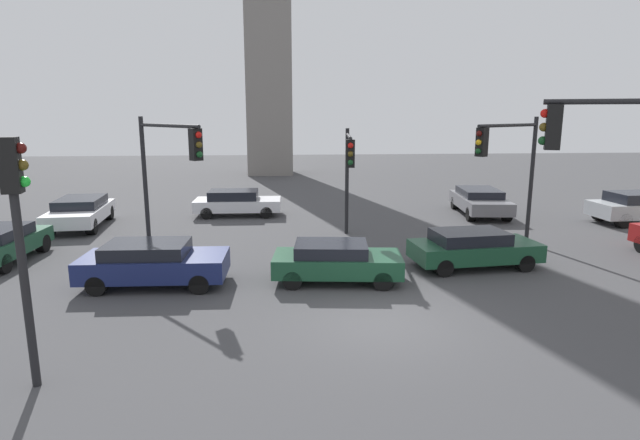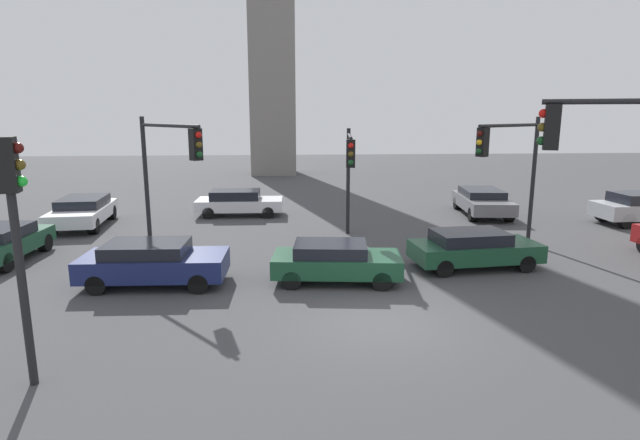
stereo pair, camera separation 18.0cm
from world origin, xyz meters
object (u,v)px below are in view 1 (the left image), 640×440
(traffic_light_3, at_px, (349,163))
(car_5, at_px, (473,248))
(traffic_light_2, at_px, (168,160))
(car_0, at_px, (80,211))
(car_6, at_px, (480,201))
(traffic_light_1, at_px, (508,157))
(car_1, at_px, (237,202))
(car_3, at_px, (1,243))
(car_4, at_px, (153,262))
(car_8, at_px, (336,261))
(traffic_light_0, at_px, (638,167))
(traffic_light_4, at_px, (18,217))

(traffic_light_3, relative_size, car_5, 1.03)
(traffic_light_2, relative_size, car_0, 1.04)
(traffic_light_3, relative_size, car_6, 0.92)
(traffic_light_1, relative_size, car_1, 1.15)
(traffic_light_3, distance_m, car_3, 12.93)
(car_1, height_order, car_3, car_1)
(car_3, relative_size, car_4, 0.93)
(car_1, bearing_deg, traffic_light_2, -99.36)
(traffic_light_2, height_order, car_4, traffic_light_2)
(car_5, bearing_deg, car_1, 125.79)
(car_4, bearing_deg, car_3, 155.42)
(car_4, distance_m, car_8, 5.61)
(car_0, distance_m, car_4, 10.17)
(car_6, bearing_deg, car_4, -48.74)
(traffic_light_0, distance_m, car_1, 18.97)
(car_8, bearing_deg, traffic_light_1, 31.06)
(traffic_light_1, height_order, traffic_light_4, traffic_light_1)
(traffic_light_4, relative_size, car_6, 0.96)
(car_1, distance_m, car_4, 10.97)
(car_6, bearing_deg, car_1, -87.41)
(traffic_light_3, xyz_separation_m, car_6, (7.64, 5.49, -2.54))
(traffic_light_3, xyz_separation_m, car_1, (-4.94, 6.22, -2.58))
(traffic_light_0, relative_size, traffic_light_4, 1.20)
(traffic_light_4, height_order, car_4, traffic_light_4)
(traffic_light_3, bearing_deg, traffic_light_1, 80.67)
(traffic_light_0, bearing_deg, car_3, -0.69)
(car_5, xyz_separation_m, car_6, (3.79, 9.05, 0.05))
(car_3, height_order, car_8, car_3)
(traffic_light_3, height_order, car_4, traffic_light_3)
(car_6, bearing_deg, car_3, -64.48)
(traffic_light_3, distance_m, car_8, 5.49)
(traffic_light_1, distance_m, car_0, 18.79)
(traffic_light_4, bearing_deg, traffic_light_0, -6.83)
(traffic_light_0, distance_m, traffic_light_4, 12.51)
(car_0, relative_size, car_6, 0.98)
(traffic_light_1, distance_m, traffic_light_4, 16.00)
(traffic_light_2, relative_size, traffic_light_3, 1.11)
(car_3, bearing_deg, car_4, -113.98)
(car_5, relative_size, car_8, 1.07)
(car_5, bearing_deg, traffic_light_3, 131.03)
(car_6, bearing_deg, car_5, -16.82)
(traffic_light_2, distance_m, car_4, 3.78)
(traffic_light_3, xyz_separation_m, car_4, (-6.61, -4.62, -2.56))
(traffic_light_4, height_order, car_3, traffic_light_4)
(traffic_light_1, relative_size, traffic_light_2, 1.00)
(traffic_light_0, bearing_deg, car_8, -15.63)
(traffic_light_1, height_order, car_1, traffic_light_1)
(car_5, bearing_deg, traffic_light_1, 40.16)
(traffic_light_2, bearing_deg, traffic_light_1, 53.57)
(traffic_light_1, xyz_separation_m, traffic_light_4, (-13.25, -8.97, -0.25))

